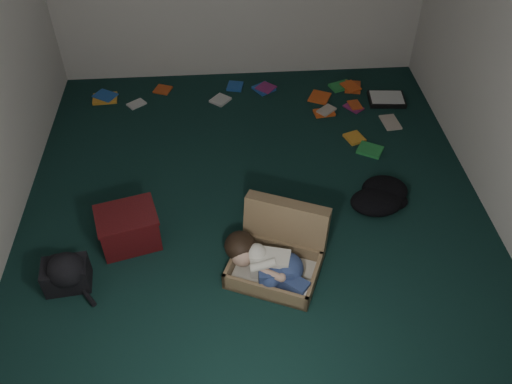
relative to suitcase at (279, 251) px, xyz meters
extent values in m
plane|color=black|center=(-0.14, 0.61, -0.15)|extent=(4.50, 4.50, 0.00)
plane|color=silver|center=(-0.14, -1.64, 1.15)|extent=(4.50, 0.00, 4.50)
cube|color=olive|center=(-0.05, -0.12, -0.07)|extent=(0.79, 0.69, 0.15)
cube|color=silver|center=(-0.05, -0.12, -0.11)|extent=(0.72, 0.62, 0.02)
cube|color=olive|center=(0.07, 0.16, 0.09)|extent=(0.69, 0.44, 0.49)
cube|color=white|center=(-0.08, -0.13, 0.02)|extent=(0.31, 0.23, 0.21)
sphere|color=tan|center=(-0.28, -0.08, 0.07)|extent=(0.18, 0.18, 0.18)
ellipsoid|color=black|center=(-0.30, -0.01, 0.11)|extent=(0.24, 0.25, 0.21)
ellipsoid|color=navy|center=(0.06, -0.18, 0.02)|extent=(0.22, 0.25, 0.21)
cube|color=navy|center=(-0.05, -0.25, 0.01)|extent=(0.25, 0.13, 0.13)
cube|color=navy|center=(0.08, -0.31, -0.02)|extent=(0.25, 0.23, 0.10)
sphere|color=white|center=(0.17, -0.32, -0.04)|extent=(0.10, 0.10, 0.10)
sphere|color=white|center=(0.14, -0.38, -0.05)|extent=(0.09, 0.09, 0.09)
cylinder|color=tan|center=(-0.08, -0.26, 0.06)|extent=(0.18, 0.12, 0.06)
cube|color=#450E10|center=(-1.18, 0.31, 0.00)|extent=(0.52, 0.45, 0.30)
cube|color=#450E10|center=(-1.18, 0.31, 0.17)|extent=(0.55, 0.48, 0.02)
cube|color=black|center=(1.41, 2.17, -0.12)|extent=(0.41, 0.32, 0.05)
cube|color=white|center=(1.41, 2.17, -0.09)|extent=(0.37, 0.28, 0.01)
cube|color=orange|center=(-1.66, 2.42, -0.14)|extent=(0.21, 0.16, 0.02)
cube|color=#CA491B|center=(-1.04, 2.56, -0.14)|extent=(0.26, 0.25, 0.02)
cube|color=silver|center=(-0.40, 2.30, -0.14)|extent=(0.21, 0.24, 0.02)
cube|color=#1F54AC|center=(0.09, 2.49, -0.14)|extent=(0.22, 0.25, 0.02)
cube|color=#EA531B|center=(0.69, 2.28, -0.14)|extent=(0.26, 0.24, 0.02)
cube|color=#268E3E|center=(0.97, 2.48, -0.14)|extent=(0.22, 0.17, 0.02)
cube|color=#8B2265|center=(1.03, 2.06, -0.14)|extent=(0.26, 0.25, 0.02)
cube|color=beige|center=(1.35, 1.77, -0.14)|extent=(0.19, 0.23, 0.02)
cube|color=orange|center=(0.92, 1.53, -0.14)|extent=(0.23, 0.26, 0.02)
cube|color=#CA491B|center=(1.09, 2.45, -0.14)|extent=(0.26, 0.23, 0.02)
cube|color=silver|center=(-1.31, 2.30, -0.14)|extent=(0.23, 0.19, 0.02)
cube|color=#1F54AC|center=(-0.23, 2.56, -0.14)|extent=(0.26, 0.26, 0.02)
cube|color=#EA531B|center=(0.69, 1.98, -0.14)|extent=(0.18, 0.22, 0.02)
cube|color=#268E3E|center=(1.04, 1.33, -0.14)|extent=(0.24, 0.26, 0.02)
camera|label=1|loc=(-0.37, -2.69, 3.20)|focal=38.00mm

